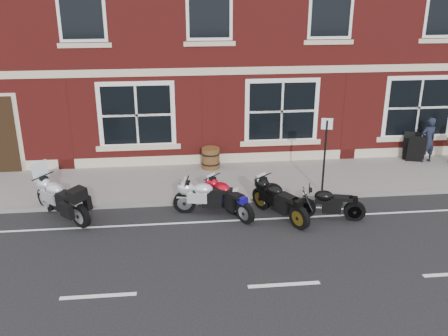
{
  "coord_description": "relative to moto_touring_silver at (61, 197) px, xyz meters",
  "views": [
    {
      "loc": [
        -2.3,
        -12.12,
        6.26
      ],
      "look_at": [
        -0.84,
        1.6,
        1.04
      ],
      "focal_mm": 40.0,
      "sensor_mm": 36.0,
      "label": 1
    }
  ],
  "objects": [
    {
      "name": "ground",
      "position": [
        5.44,
        -0.9,
        -0.63
      ],
      "size": [
        80.0,
        80.0,
        0.0
      ],
      "primitive_type": "plane",
      "color": "black",
      "rests_on": "ground"
    },
    {
      "name": "sidewalk",
      "position": [
        5.44,
        2.1,
        -0.57
      ],
      "size": [
        30.0,
        3.0,
        0.12
      ],
      "primitive_type": "cube",
      "color": "slate",
      "rests_on": "ground"
    },
    {
      "name": "kerb",
      "position": [
        5.44,
        0.52,
        -0.57
      ],
      "size": [
        30.0,
        0.16,
        0.12
      ],
      "primitive_type": "cube",
      "color": "slate",
      "rests_on": "ground"
    },
    {
      "name": "moto_touring_silver",
      "position": [
        0.0,
        0.0,
        0.0
      ],
      "size": [
        1.73,
        1.78,
        1.54
      ],
      "rotation": [
        0.0,
        0.0,
        0.77
      ],
      "color": "black",
      "rests_on": "ground"
    },
    {
      "name": "moto_sport_red",
      "position": [
        4.62,
        -0.25,
        -0.09
      ],
      "size": [
        1.26,
        1.77,
        0.93
      ],
      "rotation": [
        0.0,
        0.0,
        0.6
      ],
      "color": "black",
      "rests_on": "ground"
    },
    {
      "name": "moto_sport_black",
      "position": [
        6.02,
        -0.66,
        -0.05
      ],
      "size": [
        1.24,
        1.99,
        1.0
      ],
      "rotation": [
        0.0,
        0.0,
        0.53
      ],
      "color": "black",
      "rests_on": "ground"
    },
    {
      "name": "moto_sport_silver",
      "position": [
        4.08,
        -0.17,
        -0.08
      ],
      "size": [
        2.11,
        0.55,
        0.96
      ],
      "rotation": [
        0.0,
        0.0,
        1.37
      ],
      "color": "black",
      "rests_on": "ground"
    },
    {
      "name": "moto_naked_black",
      "position": [
        7.35,
        -0.86,
        -0.12
      ],
      "size": [
        1.91,
        0.62,
        0.87
      ],
      "rotation": [
        0.0,
        0.0,
        1.31
      ],
      "color": "black",
      "rests_on": "ground"
    },
    {
      "name": "pedestrian_left",
      "position": [
        12.14,
        3.01,
        0.31
      ],
      "size": [
        0.66,
        0.51,
        1.63
      ],
      "primitive_type": "imported",
      "rotation": [
        0.0,
        0.0,
        3.35
      ],
      "color": "black",
      "rests_on": "sidewalk"
    },
    {
      "name": "a_board_sign",
      "position": [
        11.73,
        3.13,
        0.01
      ],
      "size": [
        0.7,
        0.56,
        1.02
      ],
      "primitive_type": null,
      "rotation": [
        0.0,
        0.0,
        -0.28
      ],
      "color": "black",
      "rests_on": "sidewalk"
    },
    {
      "name": "barrel_planter",
      "position": [
        4.4,
        3.18,
        -0.15
      ],
      "size": [
        0.65,
        0.65,
        0.72
      ],
      "color": "#4F2515",
      "rests_on": "sidewalk"
    },
    {
      "name": "parking_sign",
      "position": [
        7.63,
        0.65,
        0.86
      ],
      "size": [
        0.33,
        0.09,
        2.37
      ],
      "rotation": [
        0.0,
        0.0,
        -0.2
      ],
      "color": "black",
      "rests_on": "sidewalk"
    }
  ]
}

